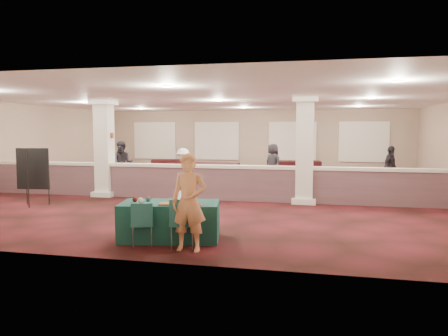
% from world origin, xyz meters
% --- Properties ---
extents(ground, '(16.00, 16.00, 0.00)m').
position_xyz_m(ground, '(0.00, 0.00, 0.00)').
color(ground, '#4C1318').
rests_on(ground, ground).
extents(wall_back, '(16.00, 0.04, 3.20)m').
position_xyz_m(wall_back, '(0.00, 8.00, 1.60)').
color(wall_back, gray).
rests_on(wall_back, ground).
extents(wall_front, '(16.00, 0.04, 3.20)m').
position_xyz_m(wall_front, '(0.00, -8.00, 1.60)').
color(wall_front, gray).
rests_on(wall_front, ground).
extents(wall_left, '(0.04, 16.00, 3.20)m').
position_xyz_m(wall_left, '(-8.00, 0.00, 1.60)').
color(wall_left, gray).
rests_on(wall_left, ground).
extents(ceiling, '(16.00, 16.00, 0.02)m').
position_xyz_m(ceiling, '(0.00, 0.00, 3.20)').
color(ceiling, white).
rests_on(ceiling, wall_back).
extents(partition_wall, '(15.60, 0.28, 1.10)m').
position_xyz_m(partition_wall, '(0.00, -1.50, 0.57)').
color(partition_wall, brown).
rests_on(partition_wall, ground).
extents(column_left, '(0.72, 0.72, 3.20)m').
position_xyz_m(column_left, '(-3.50, -1.50, 1.64)').
color(column_left, white).
rests_on(column_left, ground).
extents(column_right, '(0.72, 0.72, 3.20)m').
position_xyz_m(column_right, '(3.00, -1.50, 1.64)').
color(column_right, white).
rests_on(column_right, ground).
extents(sconce_left, '(0.12, 0.12, 0.18)m').
position_xyz_m(sconce_left, '(-3.78, -1.50, 2.00)').
color(sconce_left, brown).
rests_on(sconce_left, column_left).
extents(sconce_right, '(0.12, 0.12, 0.18)m').
position_xyz_m(sconce_right, '(-3.22, -1.50, 2.00)').
color(sconce_right, brown).
rests_on(sconce_right, column_left).
extents(near_table, '(2.09, 1.31, 0.75)m').
position_xyz_m(near_table, '(0.57, -6.50, 0.37)').
color(near_table, '#103E38').
rests_on(near_table, ground).
extents(conf_chair_main, '(0.56, 0.56, 0.93)m').
position_xyz_m(conf_chair_main, '(1.02, -7.09, 0.55)').
color(conf_chair_main, '#1F5C57').
rests_on(conf_chair_main, ground).
extents(conf_chair_side, '(0.52, 0.52, 0.83)m').
position_xyz_m(conf_chair_side, '(0.23, -7.08, 0.49)').
color(conf_chair_side, '#1F5C57').
rests_on(conf_chair_side, ground).
extents(easel_board, '(0.98, 0.52, 1.67)m').
position_xyz_m(easel_board, '(-4.55, -3.74, 1.06)').
color(easel_board, black).
rests_on(easel_board, ground).
extents(woman, '(0.65, 0.44, 1.77)m').
position_xyz_m(woman, '(1.19, -7.20, 0.89)').
color(woman, tan).
rests_on(woman, ground).
extents(far_table_front_left, '(1.99, 1.13, 0.77)m').
position_xyz_m(far_table_front_left, '(-3.75, 0.30, 0.39)').
color(far_table_front_left, black).
rests_on(far_table_front_left, ground).
extents(far_table_front_center, '(2.01, 1.06, 0.80)m').
position_xyz_m(far_table_front_center, '(-0.89, 3.00, 0.40)').
color(far_table_front_center, black).
rests_on(far_table_front_center, ground).
extents(far_table_front_right, '(1.95, 1.07, 0.77)m').
position_xyz_m(far_table_front_right, '(2.50, 2.48, 0.38)').
color(far_table_front_right, black).
rests_on(far_table_front_right, ground).
extents(far_table_back_left, '(1.83, 1.29, 0.67)m').
position_xyz_m(far_table_back_left, '(-4.19, 6.42, 0.34)').
color(far_table_back_left, black).
rests_on(far_table_back_left, ground).
extents(far_table_back_center, '(1.82, 1.16, 0.68)m').
position_xyz_m(far_table_back_center, '(-2.00, 3.20, 0.34)').
color(far_table_back_center, black).
rests_on(far_table_back_center, ground).
extents(far_table_back_right, '(2.00, 1.18, 0.77)m').
position_xyz_m(far_table_back_right, '(2.50, 5.55, 0.38)').
color(far_table_back_right, black).
rests_on(far_table_back_right, ground).
extents(attendee_a, '(0.92, 0.63, 1.74)m').
position_xyz_m(attendee_a, '(-4.17, 1.20, 0.87)').
color(attendee_a, black).
rests_on(attendee_a, ground).
extents(attendee_b, '(1.01, 1.00, 1.52)m').
position_xyz_m(attendee_b, '(-1.40, 0.40, 0.76)').
color(attendee_b, silver).
rests_on(attendee_b, ground).
extents(attendee_c, '(0.85, 1.03, 1.60)m').
position_xyz_m(attendee_c, '(5.97, 2.42, 0.80)').
color(attendee_c, black).
rests_on(attendee_c, ground).
extents(attendee_d, '(0.89, 0.83, 1.61)m').
position_xyz_m(attendee_d, '(1.50, 3.50, 0.81)').
color(attendee_d, black).
rests_on(attendee_d, ground).
extents(laptop_base, '(0.37, 0.29, 0.02)m').
position_xyz_m(laptop_base, '(0.88, -6.49, 0.76)').
color(laptop_base, silver).
rests_on(laptop_base, near_table).
extents(laptop_screen, '(0.33, 0.07, 0.22)m').
position_xyz_m(laptop_screen, '(0.86, -6.38, 0.88)').
color(laptop_screen, silver).
rests_on(laptop_screen, near_table).
extents(screen_glow, '(0.30, 0.06, 0.19)m').
position_xyz_m(screen_glow, '(0.86, -6.39, 0.86)').
color(screen_glow, silver).
rests_on(screen_glow, near_table).
extents(knitting, '(0.46, 0.38, 0.03)m').
position_xyz_m(knitting, '(0.66, -6.74, 0.76)').
color(knitting, orange).
rests_on(knitting, near_table).
extents(yarn_cream, '(0.11, 0.11, 0.11)m').
position_xyz_m(yarn_cream, '(0.03, -6.70, 0.80)').
color(yarn_cream, beige).
rests_on(yarn_cream, near_table).
extents(yarn_red, '(0.10, 0.10, 0.10)m').
position_xyz_m(yarn_red, '(-0.15, -6.58, 0.80)').
color(yarn_red, '#5B1212').
rests_on(yarn_red, near_table).
extents(yarn_grey, '(0.11, 0.11, 0.11)m').
position_xyz_m(yarn_grey, '(0.09, -6.46, 0.80)').
color(yarn_grey, '#4A4A4F').
rests_on(yarn_grey, near_table).
extents(scissors, '(0.13, 0.05, 0.01)m').
position_xyz_m(scissors, '(1.27, -6.66, 0.75)').
color(scissors, '#B12112').
rests_on(scissors, near_table).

